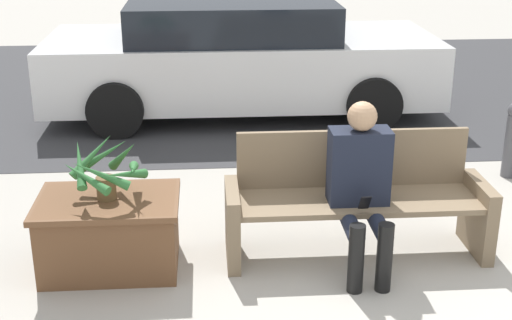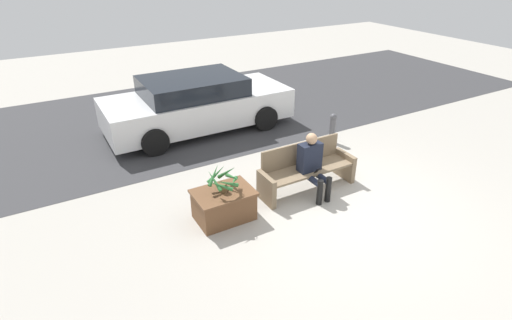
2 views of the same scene
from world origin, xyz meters
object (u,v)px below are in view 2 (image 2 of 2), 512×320
Objects in this scene: planter_box at (224,204)px; parked_car at (197,103)px; person_seated at (313,163)px; bollard_post at (332,127)px; bench at (306,169)px; potted_plant at (223,180)px.

parked_car reaches higher than planter_box.
parked_car is (-0.63, 3.80, 0.03)m from person_seated.
person_seated is at bearing -138.45° from bollard_post.
parked_car reaches higher than person_seated.
potted_plant is (-1.71, -0.13, 0.32)m from bench.
planter_box is at bearing 177.38° from person_seated.
potted_plant is at bearing 177.60° from person_seated.
bench is 1.75m from potted_plant.
bollard_post is (3.42, 1.45, -0.36)m from potted_plant.
potted_plant is at bearing -48.32° from planter_box.
person_seated is 3.85m from parked_car.
bench is 2.63× the size of bollard_post.
potted_plant reaches higher than planter_box.
potted_plant is 0.13× the size of parked_car.
parked_car is (1.08, 3.72, 0.38)m from planter_box.
planter_box is 3.72m from bollard_post.
parked_car is at bearing 73.97° from potted_plant.
potted_plant is (-1.70, 0.07, 0.11)m from person_seated.
planter_box is (-1.71, 0.08, -0.35)m from person_seated.
potted_plant is at bearing -106.03° from parked_car.
bench is 3.28× the size of potted_plant.
planter_box is 0.22× the size of parked_car.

